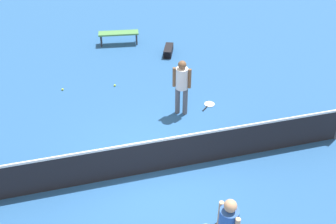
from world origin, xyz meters
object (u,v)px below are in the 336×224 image
Objects in this scene: courtside_bench at (119,34)px; tennis_ball_by_net at (236,133)px; tennis_racket_near_player at (209,104)px; tennis_ball_baseline at (241,129)px; tennis_ball_stray_left at (115,85)px; tennis_ball_midcourt at (63,89)px; tennis_ball_near_player at (159,142)px; equipment_bag at (168,51)px; player_near_side at (182,83)px.

tennis_ball_by_net is at bearing 109.13° from courtside_bench.
tennis_racket_near_player is 5.19m from courtside_bench.
tennis_ball_baseline is 4.36m from tennis_ball_stray_left.
tennis_ball_midcourt is 1.00× the size of tennis_ball_stray_left.
tennis_ball_midcourt is at bearing -24.83° from tennis_racket_near_player.
tennis_ball_near_player is 5.05m from equipment_bag.
tennis_racket_near_player is (-0.93, -0.19, -1.00)m from player_near_side.
tennis_racket_near_player is at bearing 145.46° from tennis_ball_stray_left.
tennis_ball_near_player is 3.19m from tennis_ball_stray_left.
tennis_ball_by_net is 0.23m from tennis_ball_baseline.
equipment_bag reaches higher than tennis_ball_stray_left.
tennis_racket_near_player is 2.31m from tennis_ball_near_player.
equipment_bag is (0.58, -4.96, 0.11)m from tennis_ball_by_net.
equipment_bag is at bearing -158.52° from tennis_ball_midcourt.
tennis_racket_near_player is at bearing 155.17° from tennis_ball_midcourt.
player_near_side is 2.01× the size of equipment_bag.
equipment_bag is (-1.53, -4.81, 0.11)m from tennis_ball_near_player.
player_near_side is 1.79m from tennis_ball_near_player.
tennis_racket_near_player is 0.35× the size of courtside_bench.
courtside_bench is (2.18, -6.28, 0.38)m from tennis_ball_by_net.
tennis_ball_by_net is 4.30m from tennis_ball_stray_left.
tennis_ball_stray_left is at bearing 173.85° from tennis_ball_midcourt.
tennis_racket_near_player is at bearing -81.17° from tennis_ball_by_net.
player_near_side is 2.06m from tennis_ball_baseline.
tennis_ball_near_player is at bearing 50.77° from player_near_side.
courtside_bench reaches higher than tennis_racket_near_player.
player_near_side reaches higher than tennis_ball_by_net.
tennis_ball_baseline is (-1.36, 1.21, -0.98)m from player_near_side.
tennis_ball_midcourt is 5.71m from tennis_ball_baseline.
tennis_ball_stray_left is 0.04× the size of courtside_bench.
tennis_ball_by_net is 1.00× the size of tennis_ball_stray_left.
tennis_ball_baseline is at bearing -152.21° from tennis_ball_by_net.
tennis_ball_midcourt is at bearing 51.57° from courtside_bench.
tennis_ball_near_player is at bearing 125.26° from tennis_ball_midcourt.
player_near_side is 1.10× the size of courtside_bench.
tennis_ball_by_net is at bearing 96.69° from equipment_bag.
tennis_ball_baseline is 4.92m from equipment_bag.
courtside_bench reaches higher than equipment_bag.
courtside_bench is 2.10m from equipment_bag.
tennis_racket_near_player is 1.51m from tennis_ball_by_net.
tennis_ball_baseline is 0.04× the size of courtside_bench.
player_near_side is 2.73m from tennis_ball_stray_left.
tennis_ball_baseline is (-0.43, 1.39, 0.02)m from tennis_racket_near_player.
tennis_ball_stray_left is (3.00, -3.16, 0.00)m from tennis_ball_baseline.
player_near_side is 3.79m from equipment_bag.
tennis_ball_by_net and tennis_ball_midcourt have the same top height.
tennis_ball_near_player is at bearing 102.58° from tennis_ball_stray_left.
tennis_ball_baseline is 6.63m from courtside_bench.
player_near_side reaches higher than equipment_bag.
equipment_bag is at bearing -99.00° from player_near_side.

